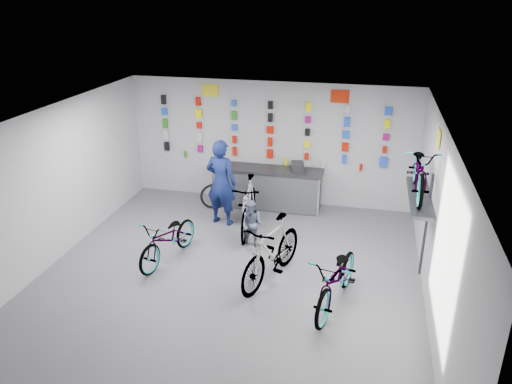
% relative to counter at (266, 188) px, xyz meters
% --- Properties ---
extents(floor, '(8.00, 8.00, 0.00)m').
position_rel_counter_xyz_m(floor, '(0.00, -3.54, -0.49)').
color(floor, '#545358').
rests_on(floor, ground).
extents(ceiling, '(8.00, 8.00, 0.00)m').
position_rel_counter_xyz_m(ceiling, '(0.00, -3.54, 2.51)').
color(ceiling, white).
rests_on(ceiling, wall_back).
extents(wall_back, '(7.00, 0.00, 7.00)m').
position_rel_counter_xyz_m(wall_back, '(0.00, 0.46, 1.01)').
color(wall_back, '#BBBBBE').
rests_on(wall_back, floor).
extents(wall_front, '(7.00, 0.00, 7.00)m').
position_rel_counter_xyz_m(wall_front, '(0.00, -7.54, 1.01)').
color(wall_front, '#BBBBBE').
rests_on(wall_front, floor).
extents(wall_left, '(0.00, 8.00, 8.00)m').
position_rel_counter_xyz_m(wall_left, '(-3.50, -3.54, 1.01)').
color(wall_left, '#BBBBBE').
rests_on(wall_left, floor).
extents(wall_right, '(0.00, 8.00, 8.00)m').
position_rel_counter_xyz_m(wall_right, '(3.50, -3.54, 1.01)').
color(wall_right, '#BBBBBE').
rests_on(wall_right, floor).
extents(counter, '(2.70, 0.66, 1.00)m').
position_rel_counter_xyz_m(counter, '(0.00, 0.00, 0.00)').
color(counter, black).
rests_on(counter, floor).
extents(merch_wall, '(5.56, 0.08, 1.57)m').
position_rel_counter_xyz_m(merch_wall, '(0.02, 0.39, 1.30)').
color(merch_wall, black).
rests_on(merch_wall, wall_back).
extents(wall_bracket, '(0.39, 1.90, 2.00)m').
position_rel_counter_xyz_m(wall_bracket, '(3.33, -2.34, 0.98)').
color(wall_bracket, '#333338').
rests_on(wall_bracket, wall_right).
extents(sign_left, '(0.42, 0.02, 0.30)m').
position_rel_counter_xyz_m(sign_left, '(-1.50, 0.44, 2.23)').
color(sign_left, yellow).
rests_on(sign_left, wall_back).
extents(sign_right, '(0.42, 0.02, 0.30)m').
position_rel_counter_xyz_m(sign_right, '(1.60, 0.44, 2.23)').
color(sign_right, red).
rests_on(sign_right, wall_back).
extents(sign_side, '(0.02, 0.40, 0.30)m').
position_rel_counter_xyz_m(sign_side, '(3.48, -2.34, 2.16)').
color(sign_side, yellow).
rests_on(sign_side, wall_right).
extents(bike_left, '(1.01, 1.89, 0.94)m').
position_rel_counter_xyz_m(bike_left, '(-1.32, -2.97, -0.01)').
color(bike_left, gray).
rests_on(bike_left, floor).
extents(bike_center, '(1.19, 2.08, 1.21)m').
position_rel_counter_xyz_m(bike_center, '(0.79, -3.22, 0.12)').
color(bike_center, gray).
rests_on(bike_center, floor).
extents(bike_right, '(1.12, 2.09, 1.04)m').
position_rel_counter_xyz_m(bike_right, '(2.02, -3.76, 0.04)').
color(bike_right, gray).
rests_on(bike_right, floor).
extents(bike_service, '(0.76, 2.05, 1.20)m').
position_rel_counter_xyz_m(bike_service, '(-0.10, -1.37, 0.11)').
color(bike_service, gray).
rests_on(bike_service, floor).
extents(bike_wall, '(0.63, 1.80, 0.95)m').
position_rel_counter_xyz_m(bike_wall, '(3.25, -2.34, 1.57)').
color(bike_wall, gray).
rests_on(bike_wall, wall_bracket).
extents(clerk, '(0.80, 0.60, 1.98)m').
position_rel_counter_xyz_m(clerk, '(-0.80, -1.10, 0.50)').
color(clerk, '#101B4F').
rests_on(clerk, floor).
extents(customer, '(0.56, 0.48, 1.03)m').
position_rel_counter_xyz_m(customer, '(0.14, -2.08, 0.03)').
color(customer, slate).
rests_on(customer, floor).
extents(spare_wheel, '(0.63, 0.31, 0.63)m').
position_rel_counter_xyz_m(spare_wheel, '(-1.25, -0.37, -0.18)').
color(spare_wheel, black).
rests_on(spare_wheel, floor).
extents(register, '(0.34, 0.36, 0.22)m').
position_rel_counter_xyz_m(register, '(0.74, 0.01, 0.62)').
color(register, black).
rests_on(register, counter).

